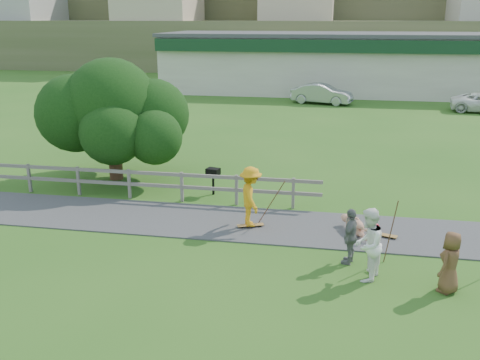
{
  "coord_description": "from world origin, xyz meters",
  "views": [
    {
      "loc": [
        3.4,
        -14.28,
        6.37
      ],
      "look_at": [
        0.37,
        2.0,
        1.33
      ],
      "focal_mm": 40.0,
      "sensor_mm": 36.0,
      "label": 1
    }
  ],
  "objects": [
    {
      "name": "pole_rider",
      "position": [
        1.44,
        1.64,
        0.85
      ],
      "size": [
        0.03,
        0.03,
        1.71
      ],
      "primitive_type": "cylinder",
      "color": "#523121",
      "rests_on": "ground"
    },
    {
      "name": "path",
      "position": [
        0.0,
        1.5,
        0.02
      ],
      "size": [
        34.0,
        3.0,
        0.04
      ],
      "primitive_type": "cube",
      "color": "#3D3D40",
      "rests_on": "ground"
    },
    {
      "name": "car_silver",
      "position": [
        2.04,
        27.32,
        0.76
      ],
      "size": [
        4.89,
        2.64,
        1.53
      ],
      "primitive_type": "imported",
      "rotation": [
        0.0,
        0.0,
        1.34
      ],
      "color": "#A0A3A8",
      "rests_on": "ground"
    },
    {
      "name": "ground",
      "position": [
        0.0,
        0.0,
        0.0
      ],
      "size": [
        260.0,
        260.0,
        0.0
      ],
      "primitive_type": "plane",
      "color": "#2A5D1A",
      "rests_on": "ground"
    },
    {
      "name": "pole_spec_left",
      "position": [
        4.94,
        -0.52,
        0.9
      ],
      "size": [
        0.03,
        0.03,
        1.8
      ],
      "primitive_type": "cylinder",
      "color": "#523121",
      "rests_on": "ground"
    },
    {
      "name": "longboard_fallen",
      "position": [
        4.89,
        1.21,
        0.05
      ],
      "size": [
        0.9,
        0.47,
        0.1
      ],
      "primitive_type": null,
      "rotation": [
        0.0,
        0.0,
        -0.31
      ],
      "color": "olive",
      "rests_on": "ground"
    },
    {
      "name": "skater_rider",
      "position": [
        0.84,
        1.24,
        0.95
      ],
      "size": [
        1.11,
        1.4,
        1.89
      ],
      "primitive_type": "imported",
      "rotation": [
        0.0,
        0.0,
        1.95
      ],
      "color": "orange",
      "rests_on": "ground"
    },
    {
      "name": "spectator_b",
      "position": [
        3.88,
        -0.74,
        0.78
      ],
      "size": [
        0.62,
        0.98,
        1.56
      ],
      "primitive_type": "imported",
      "rotation": [
        0.0,
        0.0,
        4.43
      ],
      "color": "slate",
      "rests_on": "ground"
    },
    {
      "name": "bbq",
      "position": [
        -1.08,
        4.29,
        0.51
      ],
      "size": [
        0.54,
        0.46,
        1.02
      ],
      "primitive_type": null,
      "rotation": [
        0.0,
        0.0,
        -0.25
      ],
      "color": "black",
      "rests_on": "ground"
    },
    {
      "name": "fence",
      "position": [
        -4.62,
        3.3,
        0.72
      ],
      "size": [
        15.05,
        0.1,
        1.1
      ],
      "color": "#68635B",
      "rests_on": "ground"
    },
    {
      "name": "helmet",
      "position": [
        4.69,
        1.66,
        0.14
      ],
      "size": [
        0.28,
        0.28,
        0.28
      ],
      "primitive_type": "sphere",
      "color": "red",
      "rests_on": "ground"
    },
    {
      "name": "spectator_c",
      "position": [
        6.21,
        -1.93,
        0.77
      ],
      "size": [
        0.83,
        0.9,
        1.54
      ],
      "primitive_type": "imported",
      "rotation": [
        0.0,
        0.0,
        4.1
      ],
      "color": "brown",
      "rests_on": "ground"
    },
    {
      "name": "tree",
      "position": [
        -5.48,
        5.54,
        2.16
      ],
      "size": [
        5.9,
        5.9,
        4.33
      ],
      "primitive_type": null,
      "color": "black",
      "rests_on": "ground"
    },
    {
      "name": "spectator_a",
      "position": [
        4.29,
        -1.64,
        0.95
      ],
      "size": [
        0.97,
        1.1,
        1.89
      ],
      "primitive_type": "imported",
      "rotation": [
        0.0,
        0.0,
        4.39
      ],
      "color": "white",
      "rests_on": "ground"
    },
    {
      "name": "strip_mall",
      "position": [
        4.0,
        34.94,
        2.58
      ],
      "size": [
        32.5,
        10.75,
        5.1
      ],
      "color": "#BDB5A6",
      "rests_on": "ground"
    },
    {
      "name": "skater_fallen",
      "position": [
        4.09,
        1.31,
        0.29
      ],
      "size": [
        1.59,
        0.98,
        0.57
      ],
      "primitive_type": "imported",
      "rotation": [
        0.0,
        0.0,
        0.42
      ],
      "color": "tan",
      "rests_on": "ground"
    },
    {
      "name": "longboard_rider",
      "position": [
        0.84,
        1.24,
        0.05
      ],
      "size": [
        0.86,
        0.5,
        0.09
      ],
      "primitive_type": null,
      "rotation": [
        0.0,
        0.0,
        0.38
      ],
      "color": "olive",
      "rests_on": "ground"
    }
  ]
}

